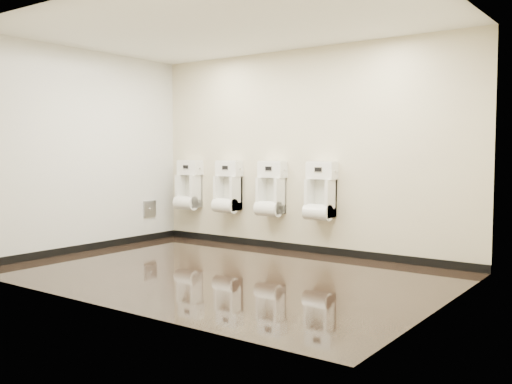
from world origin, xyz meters
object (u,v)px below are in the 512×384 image
access_panel (150,209)px  urinal_1 (227,191)px  urinal_0 (188,189)px  urinal_3 (320,195)px  urinal_2 (271,193)px

access_panel → urinal_1: urinal_1 is taller
urinal_0 → urinal_3: 2.38m
urinal_0 → urinal_3: size_ratio=1.00×
urinal_0 → urinal_3: same height
access_panel → urinal_3: size_ratio=0.33×
urinal_1 → urinal_3: size_ratio=1.00×
urinal_2 → urinal_3: (0.80, 0.00, 0.00)m
urinal_1 → urinal_2: bearing=0.0°
urinal_2 → urinal_3: size_ratio=1.00×
urinal_0 → urinal_3: bearing=0.0°
urinal_0 → urinal_1: size_ratio=1.00×
urinal_2 → urinal_3: 0.80m
urinal_0 → urinal_2: (1.58, 0.00, 0.00)m
urinal_2 → urinal_1: bearing=180.0°
urinal_0 → urinal_2: bearing=0.0°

